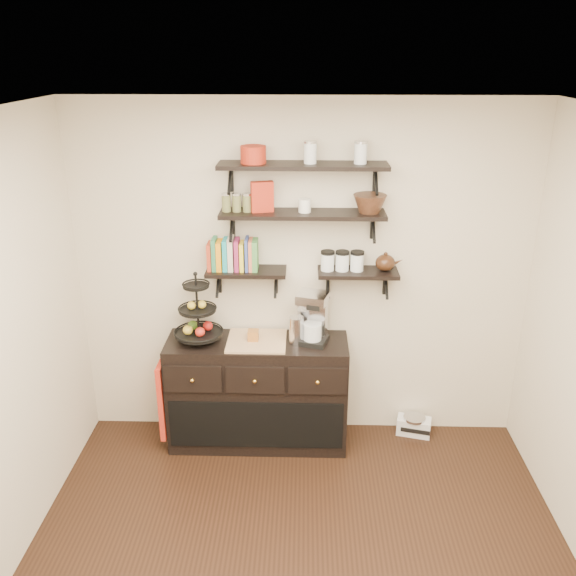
{
  "coord_description": "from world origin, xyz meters",
  "views": [
    {
      "loc": [
        0.02,
        -2.67,
        3.01
      ],
      "look_at": [
        -0.09,
        1.15,
        1.49
      ],
      "focal_mm": 38.0,
      "sensor_mm": 36.0,
      "label": 1
    }
  ],
  "objects": [
    {
      "name": "shelf_low_right",
      "position": [
        0.42,
        1.63,
        1.43
      ],
      "size": [
        0.6,
        0.25,
        0.23
      ],
      "color": "black",
      "rests_on": "back_wall"
    },
    {
      "name": "teapot",
      "position": [
        0.62,
        1.63,
        1.52
      ],
      "size": [
        0.22,
        0.19,
        0.15
      ],
      "primitive_type": null,
      "rotation": [
        0.0,
        0.0,
        0.22
      ],
      "color": "black",
      "rests_on": "shelf_low_right"
    },
    {
      "name": "candle",
      "position": [
        -0.37,
        1.51,
        0.96
      ],
      "size": [
        0.08,
        0.08,
        0.08
      ],
      "primitive_type": "cube",
      "color": "#965822",
      "rests_on": "sideboard"
    },
    {
      "name": "shelf_mid",
      "position": [
        0.0,
        1.62,
        1.88
      ],
      "size": [
        1.2,
        0.27,
        0.23
      ],
      "color": "black",
      "rests_on": "back_wall"
    },
    {
      "name": "recipe_box",
      "position": [
        -0.29,
        1.61,
        2.01
      ],
      "size": [
        0.17,
        0.1,
        0.22
      ],
      "primitive_type": "cube",
      "rotation": [
        0.0,
        0.0,
        0.24
      ],
      "color": "#A22412",
      "rests_on": "shelf_mid"
    },
    {
      "name": "shelf_low_left",
      "position": [
        -0.42,
        1.63,
        1.43
      ],
      "size": [
        0.6,
        0.25,
        0.23
      ],
      "color": "black",
      "rests_on": "back_wall"
    },
    {
      "name": "cookbooks",
      "position": [
        -0.51,
        1.63,
        1.56
      ],
      "size": [
        0.36,
        0.15,
        0.26
      ],
      "color": "#A5331C",
      "rests_on": "shelf_low_left"
    },
    {
      "name": "walnut_bowl",
      "position": [
        0.48,
        1.61,
        1.96
      ],
      "size": [
        0.24,
        0.24,
        0.13
      ],
      "primitive_type": null,
      "color": "black",
      "rests_on": "shelf_mid"
    },
    {
      "name": "apron",
      "position": [
        -1.07,
        1.41,
        0.45
      ],
      "size": [
        0.04,
        0.27,
        0.63
      ],
      "primitive_type": "cube",
      "color": "red",
      "rests_on": "sideboard"
    },
    {
      "name": "radio",
      "position": [
        0.94,
        1.64,
        0.08
      ],
      "size": [
        0.3,
        0.22,
        0.16
      ],
      "rotation": [
        0.0,
        0.0,
        -0.24
      ],
      "color": "silver",
      "rests_on": "floor"
    },
    {
      "name": "coffee_maker",
      "position": [
        0.08,
        1.54,
        1.09
      ],
      "size": [
        0.27,
        0.27,
        0.41
      ],
      "rotation": [
        0.0,
        0.0,
        -0.29
      ],
      "color": "black",
      "rests_on": "sideboard"
    },
    {
      "name": "ramekins",
      "position": [
        0.02,
        1.61,
        1.95
      ],
      "size": [
        0.09,
        0.09,
        0.1
      ],
      "primitive_type": "cylinder",
      "color": "white",
      "rests_on": "shelf_mid"
    },
    {
      "name": "ceiling",
      "position": [
        0.0,
        0.0,
        2.7
      ],
      "size": [
        3.5,
        3.5,
        0.02
      ],
      "primitive_type": "cube",
      "color": "white",
      "rests_on": "back_wall"
    },
    {
      "name": "glass_canisters",
      "position": [
        0.3,
        1.63,
        1.51
      ],
      "size": [
        0.32,
        0.1,
        0.13
      ],
      "color": "silver",
      "rests_on": "shelf_low_right"
    },
    {
      "name": "sideboard",
      "position": [
        -0.34,
        1.51,
        0.45
      ],
      "size": [
        1.4,
        0.5,
        0.92
      ],
      "color": "black",
      "rests_on": "floor"
    },
    {
      "name": "red_pot",
      "position": [
        -0.35,
        1.61,
        2.31
      ],
      "size": [
        0.18,
        0.18,
        0.12
      ],
      "primitive_type": "cylinder",
      "color": "#A22412",
      "rests_on": "shelf_top"
    },
    {
      "name": "shelf_top",
      "position": [
        0.0,
        1.62,
        2.23
      ],
      "size": [
        1.2,
        0.27,
        0.23
      ],
      "color": "black",
      "rests_on": "back_wall"
    },
    {
      "name": "back_wall",
      "position": [
        0.0,
        1.75,
        1.35
      ],
      "size": [
        3.5,
        0.02,
        2.7
      ],
      "primitive_type": "cube",
      "color": "beige",
      "rests_on": "ground"
    },
    {
      "name": "thermal_carafe",
      "position": [
        -0.04,
        1.49,
        1.01
      ],
      "size": [
        0.11,
        0.11,
        0.22
      ],
      "primitive_type": "cylinder",
      "color": "silver",
      "rests_on": "sideboard"
    },
    {
      "name": "fruit_stand",
      "position": [
        -0.78,
        1.52,
        1.09
      ],
      "size": [
        0.37,
        0.37,
        0.54
      ],
      "rotation": [
        0.0,
        0.0,
        -0.22
      ],
      "color": "black",
      "rests_on": "sideboard"
    }
  ]
}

